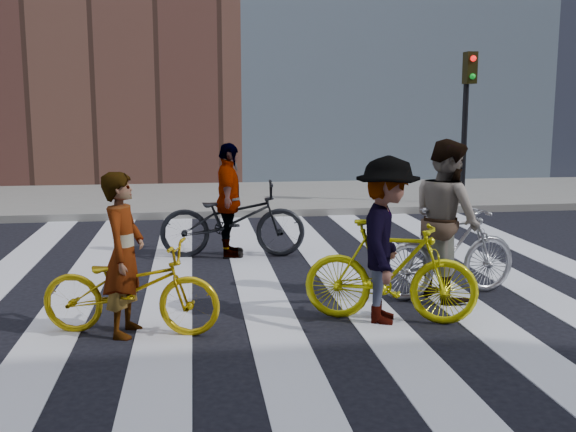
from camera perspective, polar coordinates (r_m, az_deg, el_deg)
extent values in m
plane|color=black|center=(8.72, 0.98, -5.50)|extent=(100.00, 100.00, 0.00)
cube|color=gray|center=(16.03, -3.22, 1.59)|extent=(100.00, 5.00, 0.15)
cube|color=silver|center=(8.73, -17.23, -5.87)|extent=(0.55, 10.00, 0.01)
cube|color=silver|center=(8.62, -9.97, -5.78)|extent=(0.55, 10.00, 0.01)
cube|color=silver|center=(8.65, -2.63, -5.59)|extent=(0.55, 10.00, 0.01)
cube|color=silver|center=(8.82, 4.53, -5.32)|extent=(0.55, 10.00, 0.01)
cube|color=silver|center=(9.12, 11.32, -4.99)|extent=(0.55, 10.00, 0.01)
cube|color=silver|center=(9.53, 17.59, -4.62)|extent=(0.55, 10.00, 0.01)
cylinder|color=black|center=(14.88, 14.70, 6.61)|extent=(0.12, 0.12, 3.20)
cube|color=black|center=(14.75, 15.15, 12.01)|extent=(0.22, 0.28, 0.65)
sphere|color=red|center=(14.62, 15.42, 12.73)|extent=(0.12, 0.12, 0.12)
sphere|color=#0CCC26|center=(14.61, 15.36, 11.32)|extent=(0.12, 0.12, 0.12)
imported|color=#C8A20B|center=(6.81, -13.18, -5.96)|extent=(1.87, 1.00, 0.93)
imported|color=#9D9FA6|center=(8.11, 13.48, -2.95)|extent=(1.87, 0.87, 1.09)
imported|color=yellow|center=(7.07, 8.67, -4.65)|extent=(1.85, 1.07, 1.07)
imported|color=black|center=(10.00, -4.72, -0.30)|extent=(2.19, 0.90, 1.13)
imported|color=slate|center=(6.74, -13.72, -3.17)|extent=(0.51, 0.66, 1.61)
imported|color=slate|center=(8.02, 13.25, -0.27)|extent=(0.87, 1.03, 1.86)
imported|color=slate|center=(6.99, 8.34, -2.05)|extent=(0.98, 1.27, 1.73)
imported|color=slate|center=(9.96, -5.03, 1.31)|extent=(0.48, 1.02, 1.70)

